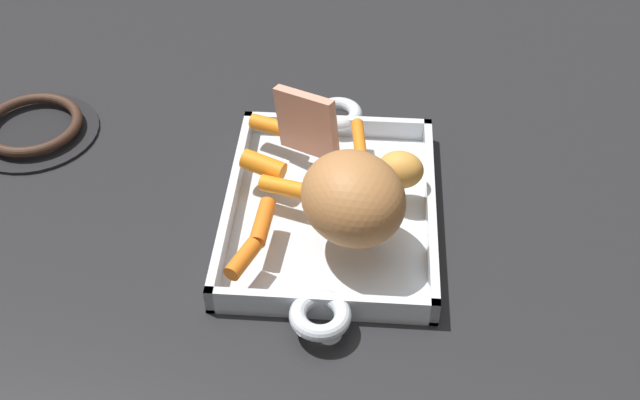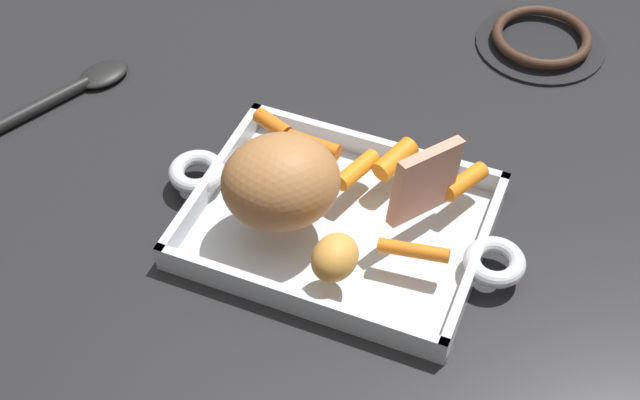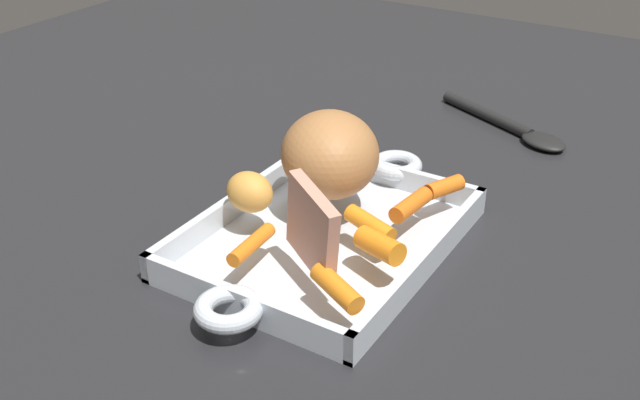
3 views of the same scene
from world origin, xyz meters
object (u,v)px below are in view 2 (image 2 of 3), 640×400
at_px(stove_burner_rear, 541,40).
at_px(serving_spoon, 65,93).
at_px(roasting_dish, 339,223).
at_px(baby_carrot_southwest, 395,159).
at_px(roast_slice_thin, 425,182).
at_px(baby_carrot_center_left, 313,145).
at_px(baby_carrot_center_right, 359,170).
at_px(potato_golden_large, 335,258).
at_px(baby_carrot_short, 273,124).
at_px(pork_roast, 281,182).
at_px(baby_carrot_northeast, 413,250).
at_px(baby_carrot_southeast, 465,181).

distance_m(stove_burner_rear, serving_spoon, 0.60).
distance_m(roasting_dish, baby_carrot_southwest, 0.09).
distance_m(roast_slice_thin, baby_carrot_center_left, 0.14).
distance_m(baby_carrot_center_right, potato_golden_large, 0.13).
relative_size(roasting_dish, baby_carrot_short, 8.39).
height_order(roasting_dish, pork_roast, pork_roast).
xyz_separation_m(roasting_dish, serving_spoon, (0.38, -0.07, -0.00)).
height_order(roast_slice_thin, baby_carrot_center_left, roast_slice_thin).
distance_m(pork_roast, potato_golden_large, 0.10).
xyz_separation_m(baby_carrot_center_right, stove_burner_rear, (-0.12, -0.34, -0.03)).
height_order(roast_slice_thin, baby_carrot_southwest, roast_slice_thin).
relative_size(baby_carrot_northeast, baby_carrot_short, 1.50).
relative_size(baby_carrot_southeast, baby_carrot_center_left, 0.94).
height_order(baby_carrot_center_left, serving_spoon, baby_carrot_center_left).
distance_m(baby_carrot_northeast, potato_golden_large, 0.08).
xyz_separation_m(baby_carrot_southeast, baby_carrot_short, (0.22, -0.00, -0.00)).
height_order(baby_carrot_southwest, stove_burner_rear, baby_carrot_southwest).
xyz_separation_m(roasting_dish, baby_carrot_southeast, (-0.11, -0.08, 0.03)).
relative_size(roast_slice_thin, potato_golden_large, 1.51).
relative_size(pork_roast, baby_carrot_center_right, 2.09).
relative_size(roast_slice_thin, baby_carrot_northeast, 1.14).
bearing_deg(baby_carrot_southwest, baby_carrot_southeast, 178.83).
distance_m(roast_slice_thin, baby_carrot_center_right, 0.08).
xyz_separation_m(baby_carrot_southeast, stove_burner_rear, (-0.02, -0.31, -0.03)).
height_order(potato_golden_large, serving_spoon, potato_golden_large).
distance_m(baby_carrot_northeast, serving_spoon, 0.48).
xyz_separation_m(pork_roast, potato_golden_large, (-0.08, 0.05, -0.02)).
bearing_deg(serving_spoon, roasting_dish, -75.47).
relative_size(baby_carrot_southwest, baby_carrot_center_left, 0.83).
xyz_separation_m(baby_carrot_center_right, baby_carrot_center_left, (0.06, -0.02, -0.00)).
relative_size(baby_carrot_southwest, baby_carrot_short, 1.08).
xyz_separation_m(pork_roast, baby_carrot_southeast, (-0.16, -0.10, -0.04)).
relative_size(baby_carrot_center_left, stove_burner_rear, 0.37).
bearing_deg(baby_carrot_center_right, baby_carrot_northeast, 137.05).
height_order(baby_carrot_southwest, baby_carrot_northeast, baby_carrot_southwest).
xyz_separation_m(roast_slice_thin, baby_carrot_southwest, (0.05, -0.05, -0.03)).
bearing_deg(baby_carrot_center_right, roast_slice_thin, 166.19).
xyz_separation_m(roasting_dish, baby_carrot_center_left, (0.06, -0.07, 0.03)).
distance_m(baby_carrot_southeast, stove_burner_rear, 0.31).
bearing_deg(potato_golden_large, baby_carrot_short, -49.36).
xyz_separation_m(baby_carrot_center_right, potato_golden_large, (-0.02, 0.13, 0.01)).
relative_size(baby_carrot_southeast, potato_golden_large, 1.08).
distance_m(baby_carrot_southwest, potato_golden_large, 0.16).
distance_m(roasting_dish, pork_roast, 0.09).
height_order(baby_carrot_center_right, potato_golden_large, potato_golden_large).
bearing_deg(baby_carrot_southeast, serving_spoon, 0.74).
height_order(roast_slice_thin, baby_carrot_southeast, roast_slice_thin).
distance_m(baby_carrot_center_left, stove_burner_rear, 0.37).
bearing_deg(roasting_dish, potato_golden_large, 108.34).
height_order(baby_carrot_center_right, baby_carrot_southwest, baby_carrot_southwest).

